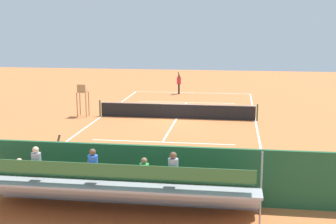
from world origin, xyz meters
TOP-DOWN VIEW (x-y plane):
  - ground_plane at (0.00, 0.00)m, footprint 60.00×60.00m
  - court_line_markings at (0.00, -0.04)m, footprint 10.10×22.20m
  - tennis_net at (0.00, 0.00)m, footprint 10.30×0.10m
  - backdrop_wall at (0.00, 14.00)m, footprint 18.00×0.16m
  - bleacher_stand at (0.08, 15.38)m, footprint 9.06×2.40m
  - umpire_chair at (6.20, 0.22)m, footprint 0.67×0.67m
  - courtside_bench at (-2.00, 13.27)m, footprint 1.80×0.40m
  - equipment_bag at (-0.05, 13.40)m, footprint 0.90×0.36m
  - tennis_player at (1.08, -10.18)m, footprint 0.42×0.55m
  - tennis_racket at (1.69, -9.80)m, footprint 0.34×0.58m
  - tennis_ball_near at (-1.04, -7.24)m, footprint 0.07×0.07m
  - tennis_ball_far at (0.53, -8.08)m, footprint 0.07×0.07m
  - line_judge at (3.04, 12.84)m, footprint 0.36×0.53m

SIDE VIEW (x-z plane):
  - ground_plane at x=0.00m, z-range 0.00..0.00m
  - court_line_markings at x=0.00m, z-range 0.00..0.01m
  - tennis_racket at x=1.69m, z-range 0.00..0.03m
  - tennis_ball_near at x=-1.04m, z-range 0.00..0.07m
  - tennis_ball_far at x=0.53m, z-range 0.00..0.07m
  - equipment_bag at x=-0.05m, z-range 0.00..0.36m
  - tennis_net at x=0.00m, z-range -0.03..1.04m
  - courtside_bench at x=-2.00m, z-range 0.09..1.02m
  - bleacher_stand at x=0.08m, z-range -0.29..2.19m
  - backdrop_wall at x=0.00m, z-range 0.00..2.00m
  - tennis_player at x=1.08m, z-range 0.05..1.98m
  - line_judge at x=3.04m, z-range 0.05..1.98m
  - umpire_chair at x=6.20m, z-range 0.24..2.38m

